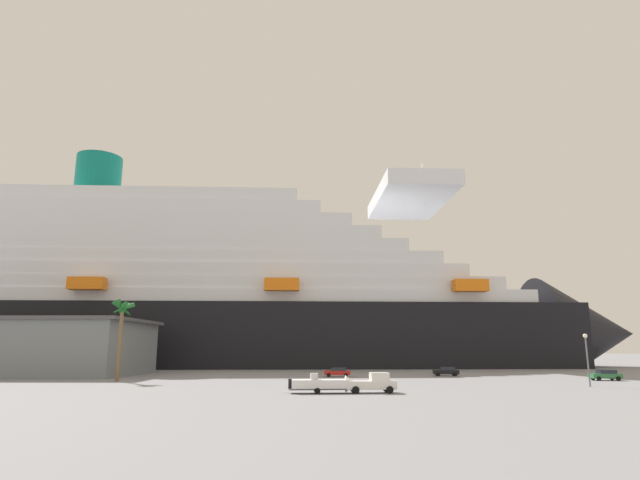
% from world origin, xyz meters
% --- Properties ---
extents(ground_plane, '(600.00, 600.00, 0.00)m').
position_xyz_m(ground_plane, '(0.00, 30.00, 0.00)').
color(ground_plane, gray).
extents(cruise_ship, '(227.00, 36.72, 62.08)m').
position_xyz_m(cruise_ship, '(-30.97, 64.58, 17.52)').
color(cruise_ship, black).
rests_on(cruise_ship, ground_plane).
extents(terminal_building, '(52.89, 28.48, 10.02)m').
position_xyz_m(terminal_building, '(-57.19, 27.86, 5.03)').
color(terminal_building, slate).
rests_on(terminal_building, ground_plane).
extents(pickup_truck, '(5.65, 2.39, 2.20)m').
position_xyz_m(pickup_truck, '(5.47, -12.93, 1.04)').
color(pickup_truck, white).
rests_on(pickup_truck, ground_plane).
extents(small_boat_on_trailer, '(8.58, 2.31, 2.15)m').
position_xyz_m(small_boat_on_trailer, '(0.27, -13.05, 0.96)').
color(small_boat_on_trailer, '#595960').
rests_on(small_boat_on_trailer, ground_plane).
extents(palm_tree, '(3.68, 3.51, 12.08)m').
position_xyz_m(palm_tree, '(-29.65, 8.54, 9.60)').
color(palm_tree, brown).
rests_on(palm_tree, ground_plane).
extents(street_lamp, '(0.56, 0.56, 6.71)m').
position_xyz_m(street_lamp, '(34.76, -5.00, 4.48)').
color(street_lamp, slate).
rests_on(street_lamp, ground_plane).
extents(parked_car_black_coupe, '(4.63, 2.56, 1.58)m').
position_xyz_m(parked_car_black_coupe, '(23.43, 20.71, 0.83)').
color(parked_car_black_coupe, black).
rests_on(parked_car_black_coupe, ground_plane).
extents(parked_car_green_wagon, '(4.54, 2.23, 1.58)m').
position_xyz_m(parked_car_green_wagon, '(44.21, 7.25, 0.83)').
color(parked_car_green_wagon, '#2D723F').
rests_on(parked_car_green_wagon, ground_plane).
extents(parked_car_red_hatchback, '(4.59, 2.33, 1.58)m').
position_xyz_m(parked_car_red_hatchback, '(4.08, 18.86, 0.83)').
color(parked_car_red_hatchback, red).
rests_on(parked_car_red_hatchback, ground_plane).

